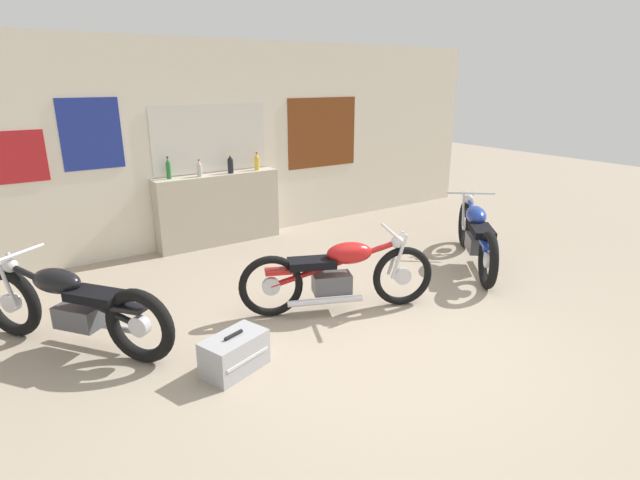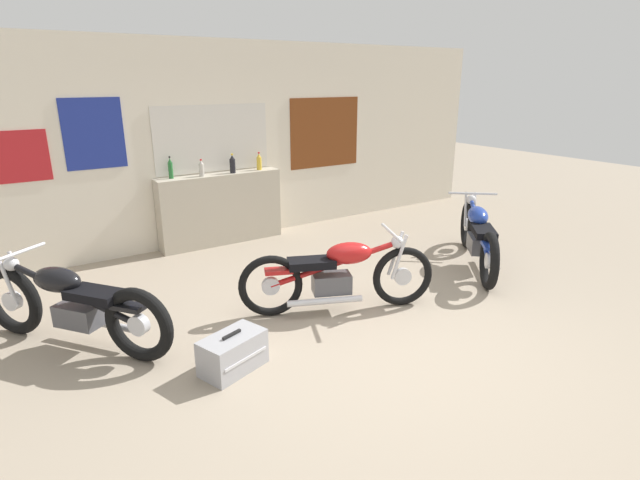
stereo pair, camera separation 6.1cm
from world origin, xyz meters
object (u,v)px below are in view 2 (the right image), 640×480
bottle_left_center (201,169)px  hard_case_silver (233,353)px  bottle_right_center (259,162)px  bottle_center (232,164)px  motorcycle_red (338,274)px  motorcycle_black (72,305)px  motorcycle_blue (478,235)px  bottle_leftmost (171,169)px

bottle_left_center → hard_case_silver: bottle_left_center is taller
bottle_right_center → bottle_center: bearing=-176.8°
motorcycle_red → motorcycle_black: size_ratio=1.09×
bottle_right_center → motorcycle_black: (-2.89, -2.02, -0.72)m
bottle_center → hard_case_silver: 3.58m
motorcycle_red → motorcycle_black: motorcycle_black is taller
bottle_center → motorcycle_red: 2.80m
bottle_right_center → motorcycle_red: (-0.52, -2.73, -0.72)m
bottle_center → motorcycle_blue: bearing=-51.0°
bottle_left_center → bottle_right_center: (0.88, 0.02, 0.01)m
bottle_right_center → hard_case_silver: bearing=-120.9°
bottle_left_center → bottle_center: size_ratio=0.86×
bottle_center → motorcycle_red: (-0.10, -2.70, -0.73)m
bottle_center → bottle_right_center: (0.43, 0.02, -0.01)m
bottle_leftmost → motorcycle_blue: 4.09m
bottle_center → motorcycle_black: (-2.46, -2.00, -0.73)m
bottle_left_center → motorcycle_blue: bearing=-45.5°
bottle_right_center → motorcycle_blue: bearing=-57.3°
motorcycle_blue → hard_case_silver: bearing=-172.0°
bottle_left_center → motorcycle_red: (0.36, -2.71, -0.71)m
motorcycle_blue → motorcycle_red: bearing=-178.0°
motorcycle_black → motorcycle_red: bearing=-16.6°
motorcycle_black → hard_case_silver: 1.53m
motorcycle_blue → bottle_leftmost: bearing=137.7°
bottle_center → motorcycle_black: bearing=-140.9°
bottle_right_center → hard_case_silver: (-1.88, -3.15, -0.97)m
bottle_right_center → bottle_left_center: bearing=-178.8°
bottle_leftmost → bottle_left_center: bearing=-11.3°
bottle_center → motorcycle_red: size_ratio=0.14×
bottle_right_center → motorcycle_black: bearing=-145.0°
motorcycle_blue → bottle_right_center: bearing=122.7°
motorcycle_red → motorcycle_black: 2.47m
bottle_leftmost → bottle_right_center: (1.28, -0.06, -0.02)m
motorcycle_blue → hard_case_silver: (-3.58, -0.50, -0.25)m
motorcycle_red → hard_case_silver: 1.44m
bottle_right_center → motorcycle_black: 3.60m
bottle_left_center → bottle_center: 0.46m
bottle_center → motorcycle_black: size_ratio=0.16×
bottle_left_center → bottle_right_center: bearing=1.2°
bottle_left_center → motorcycle_blue: (2.58, -2.63, -0.71)m
motorcycle_black → bottle_left_center: bearing=45.0°
bottle_center → motorcycle_blue: bottle_center is taller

